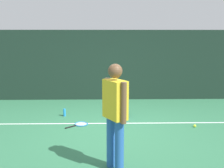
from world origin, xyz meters
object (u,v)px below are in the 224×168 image
Objects in this scene: tennis_player at (115,111)px; water_bottle at (64,112)px; tennis_racket at (80,124)px; backpack at (122,109)px; tennis_ball_near_player at (195,126)px.

water_bottle is (-1.26, 2.83, -0.87)m from tennis_player.
water_bottle is at bearing 84.03° from tennis_racket.
tennis_player is 3.86× the size of backpack.
tennis_ball_near_player reaches higher than tennis_racket.
water_bottle reaches higher than tennis_ball_near_player.
tennis_player is 2.46m from tennis_racket.
tennis_player is 2.93× the size of tennis_racket.
water_bottle is (-3.19, 0.93, 0.07)m from tennis_ball_near_player.
tennis_ball_near_player is (2.70, -0.23, 0.02)m from tennis_racket.
backpack is at bearing 152.31° from tennis_ball_near_player.
tennis_ball_near_player is (1.93, 1.91, -0.93)m from tennis_player.
water_bottle is (-0.48, 0.70, 0.09)m from tennis_racket.
backpack is 1.53m from water_bottle.
tennis_racket is at bearing 126.85° from backpack.
backpack is at bearing -2.14° from water_bottle.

